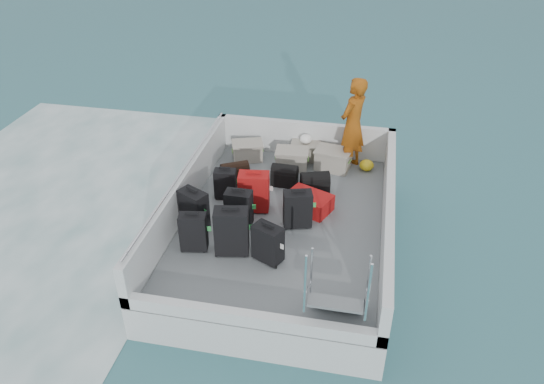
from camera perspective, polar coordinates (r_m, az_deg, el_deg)
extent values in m
plane|color=#194B5A|center=(9.42, 1.11, -6.04)|extent=(160.00, 160.00, 0.00)
plane|color=white|center=(11.14, -23.99, -2.47)|extent=(10.00, 10.00, 0.00)
cube|color=silver|center=(9.23, 1.13, -4.59)|extent=(3.60, 5.00, 0.60)
cube|color=slate|center=(9.05, 1.16, -3.02)|extent=(3.30, 4.70, 0.02)
cube|color=silver|center=(9.25, -9.41, 0.07)|extent=(0.14, 5.00, 0.70)
cube|color=silver|center=(8.76, 12.39, -2.35)|extent=(0.14, 5.00, 0.70)
cube|color=silver|center=(10.92, 3.50, 5.83)|extent=(3.60, 0.14, 0.70)
cube|color=silver|center=(7.17, -2.46, -13.45)|extent=(3.60, 0.14, 0.20)
cylinder|color=silver|center=(9.05, -9.64, 2.20)|extent=(0.04, 4.80, 0.04)
cube|color=black|center=(8.30, -8.44, -4.33)|extent=(0.45, 0.30, 0.64)
cube|color=black|center=(8.74, -8.41, -1.95)|extent=(0.54, 0.46, 0.70)
cube|color=black|center=(9.50, -5.03, 0.85)|extent=(0.41, 0.28, 0.56)
cube|color=black|center=(8.12, -4.37, -4.31)|extent=(0.56, 0.39, 0.79)
cube|color=black|center=(8.75, -3.59, -1.81)|extent=(0.44, 0.26, 0.65)
cube|color=maroon|center=(9.10, -1.96, -0.02)|extent=(0.55, 0.38, 0.71)
cube|color=black|center=(8.01, -0.46, -5.59)|extent=(0.52, 0.43, 0.62)
cube|color=black|center=(8.72, 2.78, -1.89)|extent=(0.52, 0.38, 0.65)
cube|color=maroon|center=(9.24, 3.99, -1.08)|extent=(0.89, 0.75, 0.30)
cube|color=#9D9589|center=(10.76, -2.65, 4.36)|extent=(0.67, 0.56, 0.35)
cube|color=#9D9589|center=(10.45, 2.16, 3.51)|extent=(0.64, 0.46, 0.36)
cube|color=#9D9589|center=(10.80, 3.62, 4.38)|extent=(0.56, 0.39, 0.33)
cube|color=#9D9589|center=(10.47, 6.57, 3.44)|extent=(0.71, 0.55, 0.39)
ellipsoid|color=yellow|center=(10.56, 10.14, 2.86)|extent=(0.28, 0.26, 0.22)
ellipsoid|color=white|center=(10.68, 3.67, 5.58)|extent=(0.24, 0.24, 0.18)
imported|color=#CB6213|center=(10.25, 8.68, 7.20)|extent=(0.72, 0.81, 1.85)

